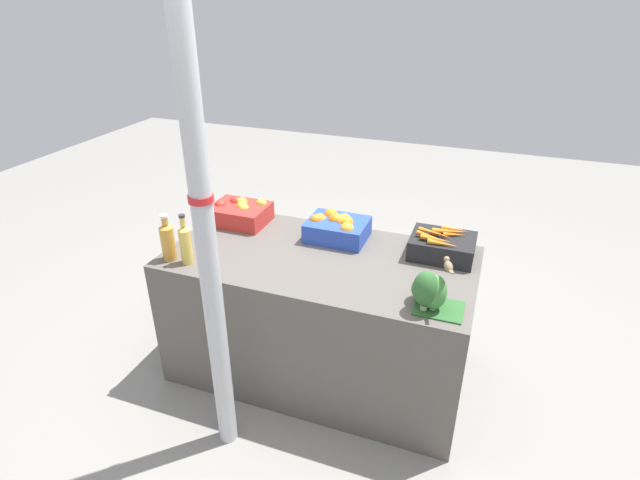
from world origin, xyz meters
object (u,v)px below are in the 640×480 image
at_px(broccoli_pile, 429,291).
at_px(sparrow_bird, 448,266).
at_px(support_pole, 204,225).
at_px(orange_crate, 337,227).
at_px(juice_bottle_golden, 185,243).
at_px(juice_bottle_amber, 168,241).
at_px(carrot_crate, 442,245).
at_px(apple_crate, 240,212).

relative_size(broccoli_pile, sparrow_bird, 1.89).
height_order(support_pole, orange_crate, support_pole).
bearing_deg(juice_bottle_golden, sparrow_bird, 1.47).
height_order(broccoli_pile, juice_bottle_golden, juice_bottle_golden).
relative_size(support_pole, sparrow_bird, 18.53).
xyz_separation_m(support_pole, juice_bottle_golden, (-0.37, 0.35, -0.32)).
bearing_deg(juice_bottle_amber, support_pole, -36.11).
distance_m(broccoli_pile, juice_bottle_golden, 1.26).
distance_m(support_pole, juice_bottle_golden, 0.60).
height_order(juice_bottle_amber, sparrow_bird, juice_bottle_amber).
xyz_separation_m(support_pole, juice_bottle_amber, (-0.48, 0.35, -0.33)).
distance_m(support_pole, carrot_crate, 1.31).
xyz_separation_m(apple_crate, orange_crate, (0.63, -0.00, 0.00)).
bearing_deg(orange_crate, broccoli_pile, -40.64).
height_order(apple_crate, juice_bottle_amber, juice_bottle_amber).
xyz_separation_m(support_pole, orange_crate, (0.28, 0.90, -0.37)).
bearing_deg(broccoli_pile, carrot_crate, 91.20).
xyz_separation_m(support_pole, broccoli_pile, (0.89, 0.37, -0.35)).
xyz_separation_m(juice_bottle_amber, juice_bottle_golden, (0.11, 0.00, 0.01)).
bearing_deg(juice_bottle_amber, carrot_crate, 21.74).
bearing_deg(carrot_crate, sparrow_bird, -81.34).
xyz_separation_m(support_pole, sparrow_bird, (0.96, 0.38, -0.21)).
bearing_deg(apple_crate, broccoli_pile, -22.94).
bearing_deg(sparrow_bird, juice_bottle_golden, 71.82).
relative_size(apple_crate, broccoli_pile, 1.37).
relative_size(juice_bottle_golden, sparrow_bird, 2.12).
relative_size(orange_crate, carrot_crate, 1.00).
bearing_deg(support_pole, juice_bottle_golden, 136.53).
distance_m(orange_crate, juice_bottle_golden, 0.85).
xyz_separation_m(orange_crate, broccoli_pile, (0.61, -0.52, 0.02)).
xyz_separation_m(support_pole, carrot_crate, (0.88, 0.89, -0.38)).
bearing_deg(juice_bottle_amber, juice_bottle_golden, 0.00).
bearing_deg(orange_crate, juice_bottle_amber, -144.36).
bearing_deg(juice_bottle_golden, support_pole, -43.47).
relative_size(broccoli_pile, juice_bottle_amber, 0.95).
height_order(carrot_crate, broccoli_pile, broccoli_pile).
xyz_separation_m(orange_crate, juice_bottle_golden, (-0.65, -0.55, 0.05)).
distance_m(carrot_crate, juice_bottle_golden, 1.37).
relative_size(juice_bottle_amber, sparrow_bird, 1.98).
xyz_separation_m(apple_crate, juice_bottle_golden, (-0.02, -0.55, 0.05)).
relative_size(juice_bottle_amber, juice_bottle_golden, 0.93).
height_order(support_pole, apple_crate, support_pole).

